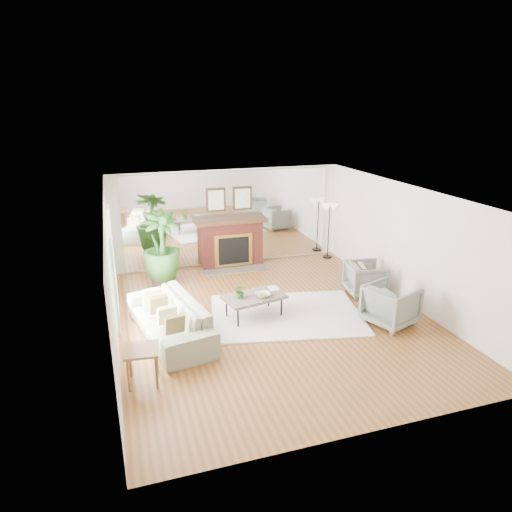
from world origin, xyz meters
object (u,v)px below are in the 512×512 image
object	(u,v)px
side_table	(142,354)
floor_lamp	(330,212)
sofa	(170,318)
potted_ficus	(161,248)
coffee_table	(254,297)
armchair_front	(391,305)
fireplace	(232,242)
armchair_back	(366,278)

from	to	relation	value
side_table	floor_lamp	distance (m)	7.06
sofa	floor_lamp	bearing A→B (deg)	112.51
sofa	floor_lamp	size ratio (longest dim) A/B	1.59
sofa	potted_ficus	xyz separation A→B (m)	(0.16, 2.37, 0.62)
side_table	floor_lamp	world-z (taller)	floor_lamp
coffee_table	sofa	world-z (taller)	sofa
armchair_front	floor_lamp	bearing A→B (deg)	-29.18
armchair_front	potted_ficus	distance (m)	5.12
fireplace	armchair_front	size ratio (longest dim) A/B	2.34
sofa	armchair_back	xyz separation A→B (m)	(4.44, 0.63, 0.01)
sofa	floor_lamp	world-z (taller)	floor_lamp
armchair_front	fireplace	bearing A→B (deg)	6.41
armchair_back	potted_ficus	world-z (taller)	potted_ficus
coffee_table	armchair_front	distance (m)	2.66
floor_lamp	fireplace	bearing A→B (deg)	176.63
armchair_back	floor_lamp	bearing A→B (deg)	1.71
potted_ficus	coffee_table	bearing A→B (deg)	-53.95
potted_ficus	side_table	bearing A→B (deg)	-101.43
coffee_table	potted_ficus	bearing A→B (deg)	126.05
armchair_front	floor_lamp	world-z (taller)	floor_lamp
armchair_back	potted_ficus	xyz separation A→B (m)	(-4.27, 1.74, 0.61)
fireplace	potted_ficus	size ratio (longest dim) A/B	1.12
fireplace	armchair_front	bearing A→B (deg)	-63.23
armchair_front	coffee_table	bearing A→B (deg)	46.41
armchair_front	sofa	bearing A→B (deg)	58.84
sofa	potted_ficus	distance (m)	2.46
fireplace	coffee_table	distance (m)	3.11
sofa	side_table	world-z (taller)	sofa
coffee_table	potted_ficus	world-z (taller)	potted_ficus
coffee_table	armchair_back	bearing A→B (deg)	7.82
coffee_table	sofa	size ratio (longest dim) A/B	0.54
fireplace	sofa	bearing A→B (deg)	-121.67
fireplace	potted_ficus	distance (m)	2.15
sofa	coffee_table	bearing A→B (deg)	87.36
fireplace	armchair_back	xyz separation A→B (m)	(2.38, -2.71, -0.29)
potted_ficus	armchair_back	bearing A→B (deg)	-22.14
fireplace	side_table	bearing A→B (deg)	-119.41
potted_ficus	floor_lamp	bearing A→B (deg)	10.00
coffee_table	sofa	bearing A→B (deg)	-171.40
side_table	armchair_back	bearing A→B (deg)	21.64
coffee_table	side_table	xyz separation A→B (m)	(-2.29, -1.62, 0.06)
side_table	potted_ficus	size ratio (longest dim) A/B	0.32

